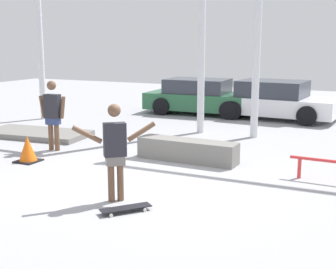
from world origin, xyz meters
TOP-DOWN VIEW (x-y plane):
  - ground_plane at (0.00, 0.00)m, footprint 36.00×36.00m
  - skateboarder at (0.07, -1.08)m, footprint 1.07×0.95m
  - skateboard at (0.48, -1.46)m, footprint 0.67×0.75m
  - grind_box at (0.13, 1.80)m, footprint 2.24×0.58m
  - manual_pad at (-4.68, 2.51)m, footprint 3.02×1.62m
  - parked_car_green at (-2.04, 8.17)m, footprint 3.98×1.96m
  - parked_car_white at (0.61, 8.24)m, footprint 4.02×2.16m
  - bystander at (-3.15, 1.38)m, footprint 0.71×0.24m
  - traffic_cone at (-2.98, 0.28)m, footprint 0.48×0.48m

SIDE VIEW (x-z plane):
  - ground_plane at x=0.00m, z-range 0.00..0.00m
  - skateboard at x=0.48m, z-range 0.03..0.10m
  - manual_pad at x=-4.68m, z-range 0.00..0.14m
  - grind_box at x=0.13m, z-range 0.00..0.47m
  - traffic_cone at x=-2.98m, z-range -0.01..0.56m
  - parked_car_green at x=-2.04m, z-range -0.02..1.22m
  - parked_car_white at x=0.61m, z-range -0.02..1.25m
  - skateboarder at x=0.07m, z-range 0.10..1.71m
  - bystander at x=-3.15m, z-range 0.09..1.75m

